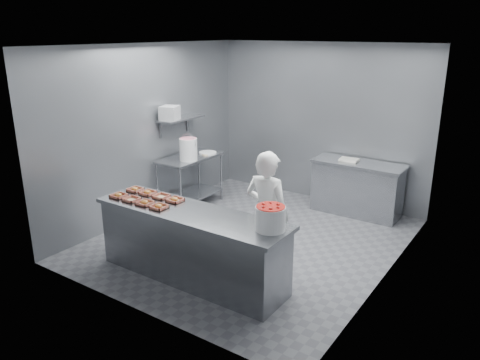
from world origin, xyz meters
name	(u,v)px	position (x,y,z in m)	size (l,w,h in m)	color
floor	(251,240)	(0.00, 0.00, 0.00)	(4.50, 4.50, 0.00)	#4C4C51
ceiling	(252,45)	(0.00, 0.00, 2.80)	(4.50, 4.50, 0.00)	white
wall_back	(320,123)	(0.00, 2.25, 1.40)	(4.00, 0.04, 2.80)	slate
wall_left	(148,132)	(-2.00, 0.00, 1.40)	(0.04, 4.50, 2.80)	slate
wall_right	(394,172)	(2.00, 0.00, 1.40)	(0.04, 4.50, 2.80)	slate
service_counter	(192,245)	(0.00, -1.35, 0.45)	(2.60, 0.70, 0.90)	slate
prep_table	(190,174)	(-1.65, 0.60, 0.59)	(0.60, 1.20, 0.90)	slate
back_counter	(357,188)	(0.90, 1.90, 0.45)	(1.50, 0.60, 0.90)	slate
wall_shelf	(181,118)	(-1.82, 0.60, 1.55)	(0.35, 0.90, 0.03)	slate
tray_0	(119,195)	(-1.10, -1.50, 0.92)	(0.19, 0.18, 0.06)	tan
tray_1	(132,199)	(-0.85, -1.50, 0.92)	(0.19, 0.18, 0.04)	tan
tray_2	(145,203)	(-0.62, -1.50, 0.92)	(0.19, 0.18, 0.06)	tan
tray_3	(159,207)	(-0.38, -1.50, 0.92)	(0.19, 0.18, 0.06)	tan
tray_4	(135,189)	(-1.10, -1.20, 0.92)	(0.19, 0.18, 0.06)	tan
tray_5	(148,193)	(-0.86, -1.20, 0.92)	(0.19, 0.18, 0.06)	tan
tray_6	(161,196)	(-0.61, -1.20, 0.92)	(0.19, 0.18, 0.04)	tan
tray_7	(175,200)	(-0.38, -1.20, 0.92)	(0.19, 0.18, 0.06)	tan
worker	(267,215)	(0.72, -0.75, 0.81)	(0.59, 0.39, 1.63)	white
strawberry_tub	(270,217)	(1.08, -1.28, 1.05)	(0.33, 0.33, 0.28)	white
glaze_bucket	(188,149)	(-1.52, 0.42, 1.10)	(0.31, 0.29, 0.45)	white
bucket_lid	(208,153)	(-1.54, 0.96, 0.91)	(0.31, 0.31, 0.02)	white
rag	(205,154)	(-1.51, 0.86, 0.91)	(0.15, 0.13, 0.02)	#CCB28C
appliance	(170,113)	(-1.82, 0.33, 1.68)	(0.27, 0.31, 0.23)	gray
paper_stack	(349,160)	(0.72, 1.90, 0.92)	(0.30, 0.22, 0.04)	silver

